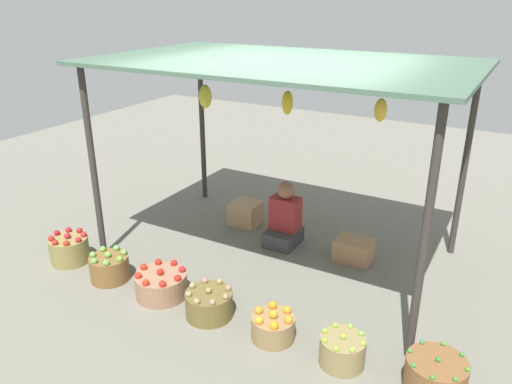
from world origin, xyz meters
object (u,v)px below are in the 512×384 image
at_px(basket_red_tomatoes, 161,284).
at_px(basket_potatoes, 209,304).
at_px(vendor_person, 284,220).
at_px(basket_limes, 342,350).
at_px(basket_green_chilies, 435,377).
at_px(wooden_crate_stacked_rear, 246,213).
at_px(basket_green_apples, 110,267).
at_px(basket_oranges, 273,326).
at_px(basket_red_apples, 69,249).
at_px(wooden_crate_near_vendor, 354,250).

distance_m(basket_red_tomatoes, basket_potatoes, 0.60).
relative_size(vendor_person, basket_limes, 2.11).
bearing_deg(basket_green_chilies, wooden_crate_stacked_rear, 145.83).
bearing_deg(basket_green_chilies, basket_green_apples, -179.80).
height_order(basket_green_apples, basket_potatoes, basket_green_apples).
height_order(vendor_person, basket_oranges, vendor_person).
relative_size(basket_potatoes, wooden_crate_stacked_rear, 1.21).
bearing_deg(basket_red_tomatoes, basket_green_chilies, -0.34).
height_order(basket_red_apples, basket_green_apples, basket_red_apples).
bearing_deg(basket_oranges, basket_red_tomatoes, 178.05).
distance_m(basket_oranges, wooden_crate_stacked_rear, 2.32).
height_order(vendor_person, basket_limes, vendor_person).
bearing_deg(wooden_crate_stacked_rear, wooden_crate_near_vendor, -8.34).
bearing_deg(vendor_person, wooden_crate_stacked_rear, 160.45).
height_order(basket_limes, basket_green_chilies, basket_green_chilies).
height_order(basket_green_apples, basket_oranges, basket_green_apples).
bearing_deg(vendor_person, basket_limes, -50.89).
height_order(basket_red_apples, basket_potatoes, basket_red_apples).
height_order(vendor_person, basket_red_apples, vendor_person).
bearing_deg(basket_green_chilies, vendor_person, 141.87).
relative_size(basket_red_tomatoes, wooden_crate_near_vendor, 1.26).
xyz_separation_m(basket_limes, basket_green_chilies, (0.71, 0.04, 0.02)).
bearing_deg(basket_limes, vendor_person, 129.11).
bearing_deg(basket_green_chilies, basket_oranges, -178.82).
height_order(basket_green_chilies, wooden_crate_stacked_rear, basket_green_chilies).
bearing_deg(basket_oranges, basket_potatoes, 179.99).
bearing_deg(basket_red_tomatoes, basket_red_apples, 178.65).
relative_size(basket_red_apples, basket_green_chilies, 0.93).
bearing_deg(basket_red_apples, vendor_person, 39.60).
height_order(basket_red_apples, wooden_crate_near_vendor, basket_red_apples).
distance_m(basket_red_apples, basket_potatoes, 1.92).
bearing_deg(basket_limes, basket_red_apples, 178.52).
height_order(basket_limes, wooden_crate_near_vendor, basket_limes).
xyz_separation_m(basket_potatoes, basket_limes, (1.30, -0.01, -0.00)).
bearing_deg(basket_potatoes, basket_red_tomatoes, 175.89).
relative_size(basket_green_apples, basket_oranges, 1.06).
relative_size(basket_green_apples, basket_green_chilies, 0.89).
bearing_deg(wooden_crate_stacked_rear, basket_red_apples, -124.02).
distance_m(basket_limes, basket_green_chilies, 0.71).
relative_size(basket_limes, wooden_crate_stacked_rear, 1.02).
relative_size(basket_red_apples, wooden_crate_near_vendor, 1.04).
height_order(basket_green_apples, basket_red_tomatoes, basket_green_apples).
height_order(vendor_person, basket_potatoes, vendor_person).
relative_size(basket_potatoes, wooden_crate_near_vendor, 1.09).
relative_size(basket_red_apples, basket_potatoes, 0.95).
height_order(basket_red_apples, basket_green_chilies, basket_red_apples).
height_order(basket_green_apples, basket_green_chilies, basket_green_chilies).
distance_m(basket_limes, wooden_crate_near_vendor, 1.72).
bearing_deg(basket_potatoes, basket_limes, -0.39).
bearing_deg(basket_potatoes, basket_red_apples, 177.79).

